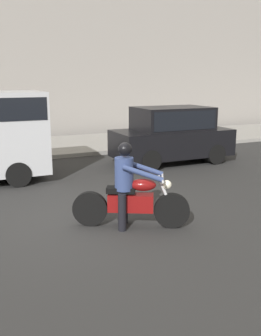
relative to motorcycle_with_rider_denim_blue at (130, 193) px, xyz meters
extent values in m
plane|color=#282828|center=(-0.83, 0.86, -0.64)|extent=(80.00, 80.00, 0.00)
cube|color=gray|center=(-0.83, 8.86, -0.57)|extent=(40.00, 4.40, 0.14)
cylinder|color=black|center=(0.67, -0.36, -0.31)|extent=(0.63, 0.41, 0.65)
cylinder|color=black|center=(-0.65, 0.35, -0.31)|extent=(0.63, 0.41, 0.65)
cylinder|color=silver|center=(0.57, -0.31, 0.00)|extent=(0.31, 0.20, 0.70)
cube|color=maroon|center=(0.01, -0.01, -0.17)|extent=(0.86, 0.64, 0.32)
ellipsoid|color=maroon|center=(0.20, -0.11, 0.16)|extent=(0.54, 0.44, 0.22)
cube|color=black|center=(-0.15, 0.08, 0.06)|extent=(0.57, 0.46, 0.10)
cylinder|color=silver|center=(0.51, -0.28, 0.31)|extent=(0.37, 0.63, 0.04)
sphere|color=silver|center=(0.58, -0.32, 0.17)|extent=(0.17, 0.17, 0.17)
cylinder|color=silver|center=(-0.18, 0.28, -0.29)|extent=(0.65, 0.39, 0.07)
cylinder|color=black|center=(-0.21, -0.12, -0.30)|extent=(0.20, 0.20, 0.68)
cylinder|color=black|center=(-0.02, 0.23, -0.30)|extent=(0.20, 0.20, 0.68)
cylinder|color=navy|center=(-0.09, 0.05, 0.36)|extent=(0.46, 0.46, 0.60)
cylinder|color=navy|center=(0.11, -0.31, 0.43)|extent=(0.68, 0.42, 0.31)
cylinder|color=navy|center=(0.31, 0.08, 0.43)|extent=(0.68, 0.42, 0.31)
sphere|color=tan|center=(-0.08, 0.04, 0.78)|extent=(0.20, 0.20, 0.20)
sphere|color=black|center=(-0.08, 0.04, 0.81)|extent=(0.25, 0.25, 0.25)
cube|color=black|center=(3.55, 4.52, 0.02)|extent=(3.79, 1.70, 0.84)
cube|color=black|center=(3.55, 4.52, 0.80)|extent=(2.35, 1.56, 0.72)
cube|color=black|center=(3.55, 4.52, 0.80)|extent=(2.16, 1.59, 0.58)
cylinder|color=black|center=(4.73, 4.52, -0.32)|extent=(0.64, 1.76, 0.64)
cylinder|color=black|center=(2.37, 4.52, -0.32)|extent=(0.64, 1.76, 0.64)
cylinder|color=black|center=(-1.44, 4.51, -0.32)|extent=(0.64, 1.96, 0.64)
camera|label=1|loc=(-2.78, -6.09, 2.03)|focal=41.12mm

